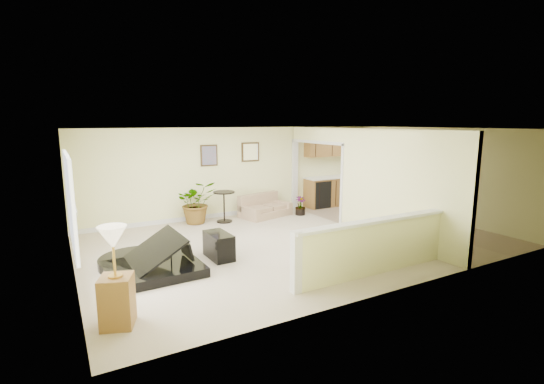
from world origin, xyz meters
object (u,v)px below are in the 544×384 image
accent_table (224,203)px  lamp_stand (116,285)px  loveseat (265,205)px  piano_bench (219,246)px  palm_plant (197,202)px  small_plant (300,207)px  piano (148,237)px

accent_table → lamp_stand: size_ratio=0.61×
loveseat → piano_bench: bearing=-147.1°
accent_table → palm_plant: size_ratio=0.73×
loveseat → lamp_stand: 6.43m
palm_plant → small_plant: 2.98m
piano → lamp_stand: (-0.78, -1.77, -0.06)m
piano → loveseat: size_ratio=1.23×
loveseat → accent_table: accent_table is taller
palm_plant → lamp_stand: size_ratio=0.83×
accent_table → loveseat: bearing=4.0°
loveseat → palm_plant: bearing=160.6°
piano → palm_plant: size_ratio=1.76×
piano_bench → palm_plant: palm_plant is taller
palm_plant → lamp_stand: (-2.63, -4.66, 0.02)m
piano → lamp_stand: size_ratio=1.47×
small_plant → loveseat: bearing=157.6°
piano_bench → small_plant: (3.41, 2.29, -0.02)m
piano_bench → lamp_stand: lamp_stand is taller
loveseat → accent_table: 1.30m
piano → accent_table: 3.66m
piano → piano_bench: piano is taller
palm_plant → lamp_stand: 5.35m
lamp_stand → piano_bench: bearing=40.5°
lamp_stand → loveseat: bearing=44.5°
piano_bench → loveseat: loveseat is taller
piano → lamp_stand: piano is taller
small_plant → lamp_stand: lamp_stand is taller
accent_table → lamp_stand: (-3.31, -4.41, 0.04)m
piano → small_plant: piano is taller
small_plant → accent_table: bearing=172.2°
small_plant → palm_plant: bearing=169.2°
small_plant → lamp_stand: bearing=-143.4°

